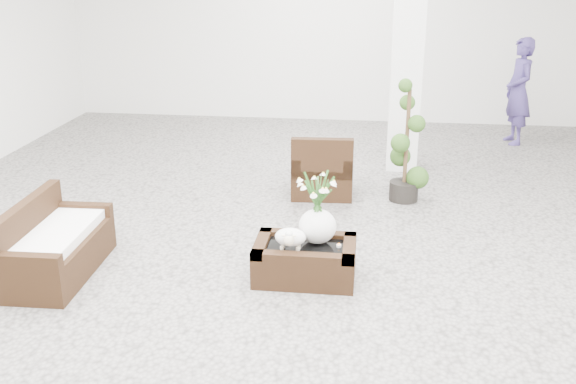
# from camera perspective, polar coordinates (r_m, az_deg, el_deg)

# --- Properties ---
(ground) EXTENTS (11.00, 11.00, 0.00)m
(ground) POSITION_cam_1_polar(r_m,az_deg,el_deg) (6.70, 0.11, -4.71)
(ground) COLOR gray
(ground) RESTS_ON ground
(column) EXTENTS (0.40, 0.40, 3.50)m
(column) POSITION_cam_1_polar(r_m,az_deg,el_deg) (8.92, 10.29, 12.85)
(column) COLOR white
(column) RESTS_ON ground
(coffee_table) EXTENTS (0.90, 0.60, 0.31)m
(coffee_table) POSITION_cam_1_polar(r_m,az_deg,el_deg) (6.02, 1.46, -6.02)
(coffee_table) COLOR #321D0E
(coffee_table) RESTS_ON ground
(sheep_figurine) EXTENTS (0.28, 0.23, 0.21)m
(sheep_figurine) POSITION_cam_1_polar(r_m,az_deg,el_deg) (5.83, 0.21, -4.07)
(sheep_figurine) COLOR white
(sheep_figurine) RESTS_ON coffee_table
(planter_narcissus) EXTENTS (0.44, 0.44, 0.80)m
(planter_narcissus) POSITION_cam_1_polar(r_m,az_deg,el_deg) (5.89, 2.58, -0.76)
(planter_narcissus) COLOR white
(planter_narcissus) RESTS_ON coffee_table
(tealight) EXTENTS (0.04, 0.04, 0.03)m
(tealight) POSITION_cam_1_polar(r_m,az_deg,el_deg) (5.95, 4.38, -4.59)
(tealight) COLOR white
(tealight) RESTS_ON coffee_table
(armchair) EXTENTS (0.76, 0.73, 0.77)m
(armchair) POSITION_cam_1_polar(r_m,az_deg,el_deg) (8.06, 2.97, 2.48)
(armchair) COLOR #321D0E
(armchair) RESTS_ON ground
(loveseat) EXTENTS (0.65, 1.31, 0.69)m
(loveseat) POSITION_cam_1_polar(r_m,az_deg,el_deg) (6.38, -19.26, -3.81)
(loveseat) COLOR #321D0E
(loveseat) RESTS_ON ground
(topiary) EXTENTS (0.38, 0.38, 1.43)m
(topiary) POSITION_cam_1_polar(r_m,az_deg,el_deg) (7.85, 10.14, 4.24)
(topiary) COLOR #264516
(topiary) RESTS_ON ground
(shopper) EXTENTS (0.49, 0.65, 1.62)m
(shopper) POSITION_cam_1_polar(r_m,az_deg,el_deg) (10.78, 19.17, 8.16)
(shopper) COLOR #40326F
(shopper) RESTS_ON ground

